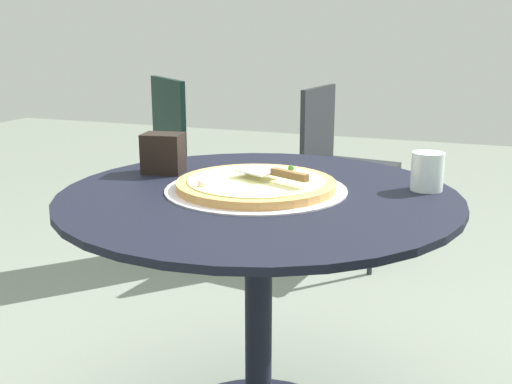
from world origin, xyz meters
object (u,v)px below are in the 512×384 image
Objects in this scene: pizza_server at (274,173)px; drinking_cup at (427,171)px; pizza_on_tray at (256,185)px; patio_chair_corner at (190,157)px; patio_chair_near at (338,157)px; napkin_dispenser at (163,153)px; patio_table at (259,268)px.

drinking_cup reaches higher than pizza_server.
pizza_on_tray is at bearing 110.16° from drinking_cup.
pizza_on_tray is at bearing -147.20° from patio_chair_corner.
drinking_cup is 1.45m from patio_chair_near.
napkin_dispenser is (-0.06, 0.72, 0.01)m from drinking_cup.
pizza_on_tray is 0.06m from pizza_server.
patio_chair_near reaches higher than patio_table.
patio_table is 1.19× the size of patio_chair_near.
pizza_server is 1.52m from patio_chair_near.
pizza_on_tray is 4.13× the size of napkin_dispenser.
drinking_cup reaches higher than pizza_on_tray.
patio_chair_near is 0.95× the size of patio_chair_corner.
drinking_cup is at bearing 174.77° from napkin_dispenser.
napkin_dispenser is at bearing 75.10° from pizza_server.
patio_table is 0.26m from pizza_server.
pizza_server is 0.24× the size of patio_chair_corner.
patio_chair_corner is (1.13, 0.48, -0.26)m from napkin_dispenser.
patio_chair_corner reaches higher than pizza_on_tray.
patio_chair_near is (1.48, 0.16, -0.26)m from pizza_server.
drinking_cup is at bearing -66.77° from patio_table.
pizza_server is 1.89× the size of napkin_dispenser.
patio_table is at bearing 111.64° from pizza_server.
napkin_dispenser is 1.26m from patio_chair_corner.
napkin_dispenser is 1.43m from patio_chair_near.
patio_chair_corner reaches higher than drinking_cup.
patio_chair_near is at bearing 21.27° from drinking_cup.
pizza_on_tray is at bearing -175.61° from patio_chair_near.
drinking_cup is 0.11× the size of patio_chair_near.
patio_chair_corner is at bearing 110.49° from patio_chair_near.
patio_table is 1.48m from patio_chair_corner.
patio_table is 8.95× the size of napkin_dispenser.
patio_chair_near reaches higher than napkin_dispenser.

